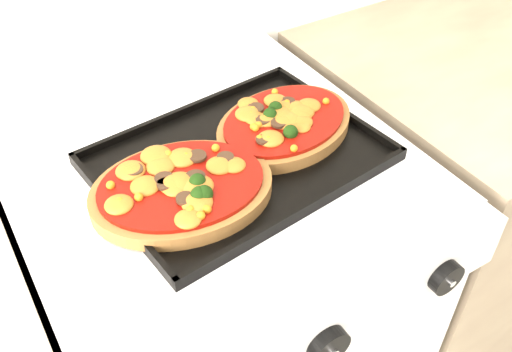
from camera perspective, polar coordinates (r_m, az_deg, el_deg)
stove at (r=1.22m, az=-3.66°, el=-14.95°), size 0.60×0.60×0.91m
control_panel at (r=0.74m, az=7.17°, el=-14.92°), size 0.60×0.02×0.09m
knob_center at (r=0.73m, az=7.27°, el=-16.51°), size 0.06×0.02×0.06m
knob_right at (r=0.82m, az=18.46°, el=-9.61°), size 0.05×0.02×0.05m
baking_tray at (r=0.86m, az=-1.76°, el=1.98°), size 0.44×0.34×0.02m
pizza_left at (r=0.79m, az=-7.44°, el=-1.12°), size 0.29×0.24×0.04m
pizza_right at (r=0.90m, az=2.87°, el=5.34°), size 0.27×0.23×0.04m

